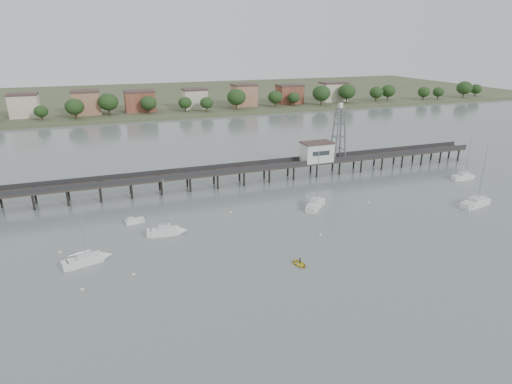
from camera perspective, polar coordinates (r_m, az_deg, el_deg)
The scene contains 14 objects.
ground_plane at distance 61.24m, azimuth 13.23°, elevation -16.30°, with size 500.00×500.00×0.00m, color slate.
pier at distance 109.41m, azimuth -3.66°, elevation 2.83°, with size 150.00×5.00×5.50m.
pier_building at distance 117.78m, azimuth 8.11°, elevation 5.35°, with size 8.40×5.40×5.30m.
lattice_tower at distance 119.92m, azimuth 10.98°, elevation 7.62°, with size 3.20×3.20×15.50m.
sailboat_d at distance 109.77m, azimuth 27.73°, elevation -1.16°, with size 9.65×4.61×15.25m.
sailboat_e at distance 127.88m, azimuth 26.25°, elevation 1.82°, with size 7.03×2.22×11.66m.
sailboat_a at distance 77.91m, azimuth -21.08°, elevation -8.28°, with size 7.77×4.17×12.40m.
sailboat_b at distance 84.22m, azimuth -11.37°, elevation -5.13°, with size 7.21×2.73×11.76m.
sailboat_c at distance 97.51m, azimuth 8.21°, elevation -1.44°, with size 7.70×7.64×13.86m.
white_tender at distance 90.94m, azimuth -15.92°, elevation -3.75°, with size 3.88×2.05×1.44m.
yellow_dinghy at distance 72.57m, azimuth 5.85°, elevation -9.67°, with size 2.12×0.61×2.97m, color yellow.
dinghy_occupant at distance 72.57m, azimuth 5.85°, elevation -9.67°, with size 0.43×1.18×0.28m, color black.
mooring_buoys at distance 82.73m, azimuth -0.11°, elevation -5.62°, with size 83.96×22.09×0.39m.
far_shore at distance 283.85m, azimuth -14.13°, elevation 12.14°, with size 500.00×170.00×10.40m.
Camera 1 is at (-29.01, -40.63, 35.47)m, focal length 30.00 mm.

